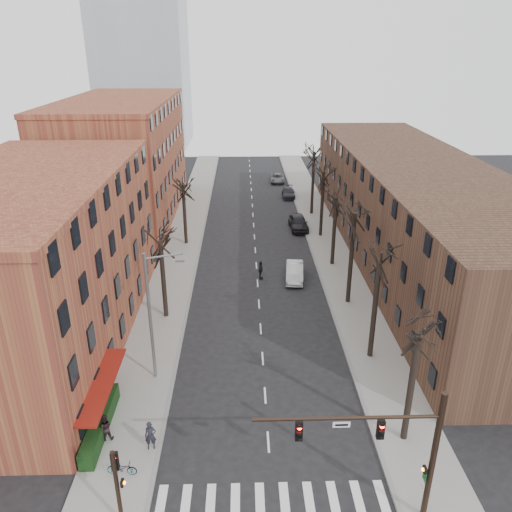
{
  "coord_description": "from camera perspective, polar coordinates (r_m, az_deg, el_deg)",
  "views": [
    {
      "loc": [
        -1.27,
        -17.46,
        20.53
      ],
      "look_at": [
        -0.22,
        21.07,
        4.0
      ],
      "focal_mm": 35.0,
      "sensor_mm": 36.0,
      "label": 1
    }
  ],
  "objects": [
    {
      "name": "tree_right_f",
      "position": [
        65.4,
        6.34,
        4.77
      ],
      "size": [
        5.2,
        5.2,
        11.6
      ],
      "primitive_type": null,
      "color": "black",
      "rests_on": "ground"
    },
    {
      "name": "bicycle",
      "position": [
        28.47,
        -15.07,
        -22.35
      ],
      "size": [
        1.59,
        0.67,
        0.81
      ],
      "primitive_type": "imported",
      "rotation": [
        0.0,
        0.0,
        1.49
      ],
      "color": "gray",
      "rests_on": "sidewalk_left"
    },
    {
      "name": "tree_left_a",
      "position": [
        41.46,
        -10.2,
        -6.88
      ],
      "size": [
        5.2,
        5.2,
        9.5
      ],
      "primitive_type": null,
      "color": "black",
      "rests_on": "ground"
    },
    {
      "name": "hedge",
      "position": [
        31.1,
        -17.36,
        -17.8
      ],
      "size": [
        0.8,
        6.0,
        1.0
      ],
      "primitive_type": "cube",
      "color": "#173512",
      "rests_on": "sidewalk_left"
    },
    {
      "name": "pedestrian_b",
      "position": [
        30.3,
        -16.85,
        -18.23
      ],
      "size": [
        0.88,
        0.74,
        1.63
      ],
      "primitive_type": "imported",
      "rotation": [
        0.0,
        0.0,
        3.3
      ],
      "color": "black",
      "rests_on": "sidewalk_left"
    },
    {
      "name": "building_left_far",
      "position": [
        64.64,
        -14.94,
        10.36
      ],
      "size": [
        12.0,
        28.0,
        14.0
      ],
      "primitive_type": "cube",
      "color": "brown",
      "rests_on": "ground"
    },
    {
      "name": "signal_mast_arm",
      "position": [
        24.01,
        16.16,
        -20.14
      ],
      "size": [
        8.14,
        0.3,
        7.2
      ],
      "color": "black",
      "rests_on": "ground"
    },
    {
      "name": "sidewalk_right",
      "position": [
        57.07,
        7.91,
        1.97
      ],
      "size": [
        4.0,
        90.0,
        0.15
      ],
      "primitive_type": "cube",
      "color": "gray",
      "rests_on": "ground"
    },
    {
      "name": "parked_car_far",
      "position": [
        80.59,
        2.46,
        8.89
      ],
      "size": [
        2.27,
        4.62,
        1.26
      ],
      "primitive_type": "imported",
      "rotation": [
        0.0,
        0.0,
        -0.04
      ],
      "color": "slate",
      "rests_on": "ground"
    },
    {
      "name": "streetlight",
      "position": [
        32.06,
        -11.77,
        -6.27
      ],
      "size": [
        2.45,
        0.22,
        9.03
      ],
      "color": "slate",
      "rests_on": "ground"
    },
    {
      "name": "building_left_near",
      "position": [
        38.5,
        -23.92,
        -1.08
      ],
      "size": [
        12.0,
        26.0,
        12.0
      ],
      "primitive_type": "cube",
      "color": "brown",
      "rests_on": "ground"
    },
    {
      "name": "ground",
      "position": [
        26.98,
        1.89,
        -26.35
      ],
      "size": [
        160.0,
        160.0,
        0.0
      ],
      "primitive_type": "plane",
      "color": "black",
      "rests_on": "ground"
    },
    {
      "name": "tree_right_a",
      "position": [
        31.0,
        16.47,
        -19.44
      ],
      "size": [
        5.2,
        5.2,
        10.0
      ],
      "primitive_type": null,
      "color": "black",
      "rests_on": "ground"
    },
    {
      "name": "pedestrian_crossing",
      "position": [
        46.71,
        0.53,
        -1.63
      ],
      "size": [
        0.54,
        1.1,
        1.82
      ],
      "primitive_type": "imported",
      "rotation": [
        0.0,
        0.0,
        1.48
      ],
      "color": "black",
      "rests_on": "ground"
    },
    {
      "name": "awning_left",
      "position": [
        32.22,
        -16.58,
        -17.54
      ],
      "size": [
        1.2,
        7.0,
        0.15
      ],
      "primitive_type": "cube",
      "color": "maroon",
      "rests_on": "ground"
    },
    {
      "name": "parked_car_mid",
      "position": [
        72.48,
        3.74,
        7.23
      ],
      "size": [
        1.95,
        4.49,
        1.29
      ],
      "primitive_type": "imported",
      "rotation": [
        0.0,
        0.0,
        -0.03
      ],
      "color": "black",
      "rests_on": "ground"
    },
    {
      "name": "tree_right_d",
      "position": [
        50.67,
        8.67,
        -0.98
      ],
      "size": [
        5.2,
        5.2,
        10.0
      ],
      "primitive_type": null,
      "color": "black",
      "rests_on": "ground"
    },
    {
      "name": "building_right",
      "position": [
        52.84,
        17.67,
        5.0
      ],
      "size": [
        12.0,
        50.0,
        10.0
      ],
      "primitive_type": "cube",
      "color": "#4C3223",
      "rests_on": "ground"
    },
    {
      "name": "silver_sedan",
      "position": [
        46.9,
        4.44,
        -1.82
      ],
      "size": [
        2.02,
        4.65,
        1.49
      ],
      "primitive_type": "imported",
      "rotation": [
        0.0,
        0.0,
        -0.1
      ],
      "color": "#B7BABF",
      "rests_on": "ground"
    },
    {
      "name": "tree_right_c",
      "position": [
        43.63,
        10.41,
        -5.28
      ],
      "size": [
        5.2,
        5.2,
        11.6
      ],
      "primitive_type": null,
      "color": "black",
      "rests_on": "ground"
    },
    {
      "name": "pedestrian_a",
      "position": [
        29.15,
        -11.96,
        -19.45
      ],
      "size": [
        0.67,
        0.48,
        1.71
      ],
      "primitive_type": "imported",
      "rotation": [
        0.0,
        0.0,
        0.11
      ],
      "color": "black",
      "rests_on": "sidewalk_left"
    },
    {
      "name": "tree_left_b",
      "position": [
        55.77,
        -7.96,
        1.37
      ],
      "size": [
        5.2,
        5.2,
        9.5
      ],
      "primitive_type": null,
      "color": "black",
      "rests_on": "ground"
    },
    {
      "name": "signal_pole_left",
      "position": [
        25.03,
        -15.6,
        -23.61
      ],
      "size": [
        0.47,
        0.44,
        4.4
      ],
      "color": "black",
      "rests_on": "ground"
    },
    {
      "name": "parked_car_near",
      "position": [
        59.63,
        4.87,
        3.85
      ],
      "size": [
        2.22,
        5.07,
        1.7
      ],
      "primitive_type": "imported",
      "rotation": [
        0.0,
        0.0,
        0.04
      ],
      "color": "black",
      "rests_on": "ground"
    },
    {
      "name": "tree_right_e",
      "position": [
        57.95,
        7.36,
        2.26
      ],
      "size": [
        5.2,
        5.2,
        10.8
      ],
      "primitive_type": null,
      "color": "black",
      "rests_on": "ground"
    },
    {
      "name": "tree_right_b",
      "position": [
        36.99,
        12.85,
        -11.17
      ],
      "size": [
        5.2,
        5.2,
        10.8
      ],
      "primitive_type": null,
      "color": "black",
      "rests_on": "ground"
    },
    {
      "name": "sidewalk_left",
      "position": [
        56.71,
        -8.27,
        1.81
      ],
      "size": [
        4.0,
        90.0,
        0.15
      ],
      "primitive_type": "cube",
      "color": "gray",
      "rests_on": "ground"
    }
  ]
}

